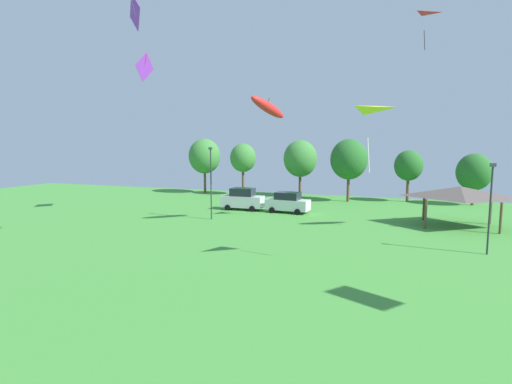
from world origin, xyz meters
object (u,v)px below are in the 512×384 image
at_px(kite_flying_2, 421,25).
at_px(parked_car_leftmost, 243,199).
at_px(light_post_0, 211,179).
at_px(treeline_tree_1, 243,158).
at_px(park_pavilion, 460,192).
at_px(treeline_tree_5, 474,172).
at_px(treeline_tree_2, 300,159).
at_px(parked_car_second_from_left, 288,202).
at_px(kite_flying_1, 268,107).
at_px(treeline_tree_0, 205,156).
at_px(kite_flying_4, 363,129).
at_px(light_post_1, 490,203).
at_px(kite_flying_8, 145,67).
at_px(treeline_tree_3, 349,159).
at_px(treeline_tree_4, 409,166).
at_px(kite_flying_5, 135,12).

height_order(kite_flying_2, parked_car_leftmost, kite_flying_2).
height_order(light_post_0, treeline_tree_1, treeline_tree_1).
xyz_separation_m(park_pavilion, treeline_tree_5, (3.10, 14.72, 0.93)).
bearing_deg(treeline_tree_2, park_pavilion, -39.89).
bearing_deg(parked_car_second_from_left, kite_flying_1, -83.48).
bearing_deg(treeline_tree_5, kite_flying_2, -112.51).
relative_size(kite_flying_2, treeline_tree_5, 0.37).
bearing_deg(treeline_tree_5, parked_car_leftmost, -152.33).
height_order(park_pavilion, treeline_tree_0, treeline_tree_0).
relative_size(kite_flying_1, treeline_tree_1, 0.55).
bearing_deg(parked_car_second_from_left, treeline_tree_5, 37.89).
distance_m(kite_flying_1, light_post_0, 9.16).
xyz_separation_m(kite_flying_4, light_post_1, (7.72, 5.18, -4.74)).
distance_m(kite_flying_8, treeline_tree_3, 26.86).
bearing_deg(parked_car_leftmost, kite_flying_4, -50.85).
height_order(kite_flying_1, treeline_tree_0, kite_flying_1).
xyz_separation_m(parked_car_leftmost, treeline_tree_4, (17.32, 13.46, 3.42)).
bearing_deg(light_post_0, treeline_tree_1, 103.30).
xyz_separation_m(kite_flying_8, light_post_1, (29.93, -4.60, -11.47)).
bearing_deg(treeline_tree_1, light_post_0, -76.70).
bearing_deg(kite_flying_4, treeline_tree_3, 99.10).
relative_size(parked_car_second_from_left, light_post_1, 0.78).
distance_m(kite_flying_8, treeline_tree_4, 33.73).
bearing_deg(light_post_1, treeline_tree_0, 144.45).
relative_size(light_post_1, treeline_tree_3, 0.76).
bearing_deg(kite_flying_4, parked_car_second_from_left, 119.45).
distance_m(kite_flying_4, parked_car_leftmost, 23.10).
relative_size(parked_car_second_from_left, treeline_tree_0, 0.58).
bearing_deg(kite_flying_8, light_post_0, 2.74).
bearing_deg(parked_car_second_from_left, treeline_tree_4, 52.37).
bearing_deg(kite_flying_5, kite_flying_1, 61.27).
distance_m(parked_car_leftmost, treeline_tree_3, 15.53).
bearing_deg(kite_flying_2, treeline_tree_1, 144.20).
bearing_deg(kite_flying_1, treeline_tree_2, 96.70).
height_order(parked_car_leftmost, light_post_1, light_post_1).
bearing_deg(treeline_tree_1, kite_flying_8, -97.34).
height_order(kite_flying_2, kite_flying_8, kite_flying_2).
bearing_deg(treeline_tree_4, kite_flying_1, -118.90).
relative_size(kite_flying_2, light_post_0, 0.33).
xyz_separation_m(parked_car_second_from_left, light_post_1, (17.00, -11.26, 2.33)).
bearing_deg(light_post_1, treeline_tree_1, 138.85).
relative_size(kite_flying_2, treeline_tree_1, 0.31).
xyz_separation_m(kite_flying_4, park_pavilion, (7.04, 14.75, -5.09)).
xyz_separation_m(kite_flying_4, kite_flying_5, (-14.64, -1.61, 7.72)).
distance_m(kite_flying_4, treeline_tree_2, 32.45).
distance_m(kite_flying_8, light_post_1, 32.38).
relative_size(kite_flying_4, treeline_tree_5, 0.45).
relative_size(light_post_0, treeline_tree_4, 1.07).
xyz_separation_m(kite_flying_8, treeline_tree_0, (-3.84, 19.54, -9.34)).
bearing_deg(treeline_tree_4, parked_car_leftmost, -142.14).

